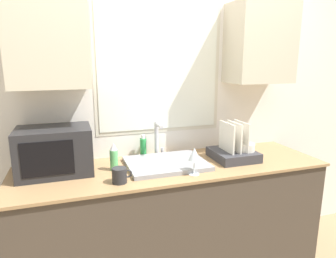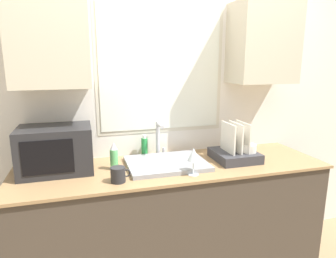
% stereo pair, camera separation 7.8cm
% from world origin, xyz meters
% --- Properties ---
extents(countertop, '(2.23, 0.67, 0.90)m').
position_xyz_m(countertop, '(0.00, 0.32, 0.45)').
color(countertop, '#42382D').
rests_on(countertop, ground_plane).
extents(wall_back, '(6.00, 0.38, 2.60)m').
position_xyz_m(wall_back, '(0.00, 0.64, 1.38)').
color(wall_back, silver).
rests_on(wall_back, ground_plane).
extents(sink_basin, '(0.56, 0.44, 0.03)m').
position_xyz_m(sink_basin, '(-0.05, 0.33, 0.91)').
color(sink_basin, gray).
rests_on(sink_basin, countertop).
extents(faucet, '(0.08, 0.15, 0.28)m').
position_xyz_m(faucet, '(-0.04, 0.56, 1.05)').
color(faucet, '#B7B7BC').
rests_on(faucet, countertop).
extents(microwave, '(0.47, 0.34, 0.31)m').
position_xyz_m(microwave, '(-0.80, 0.42, 1.05)').
color(microwave, '#232326').
rests_on(microwave, countertop).
extents(dish_rack, '(0.31, 0.33, 0.29)m').
position_xyz_m(dish_rack, '(0.50, 0.30, 0.96)').
color(dish_rack, '#333338').
rests_on(dish_rack, countertop).
extents(spray_bottle, '(0.06, 0.06, 0.20)m').
position_xyz_m(spray_bottle, '(-0.42, 0.35, 0.99)').
color(spray_bottle, '#59B266').
rests_on(spray_bottle, countertop).
extents(soap_bottle, '(0.05, 0.05, 0.18)m').
position_xyz_m(soap_bottle, '(-0.16, 0.58, 0.97)').
color(soap_bottle, '#268C3F').
rests_on(soap_bottle, countertop).
extents(mug_near_sink, '(0.13, 0.09, 0.10)m').
position_xyz_m(mug_near_sink, '(-0.42, 0.12, 0.94)').
color(mug_near_sink, '#262628').
rests_on(mug_near_sink, countertop).
extents(wine_glass, '(0.08, 0.08, 0.19)m').
position_xyz_m(wine_glass, '(0.07, 0.10, 1.03)').
color(wine_glass, silver).
rests_on(wine_glass, countertop).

